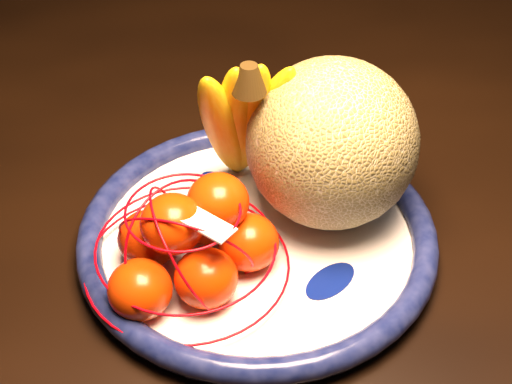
{
  "coord_description": "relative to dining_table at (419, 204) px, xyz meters",
  "views": [
    {
      "loc": [
        -0.39,
        -0.69,
        1.39
      ],
      "look_at": [
        -0.3,
        -0.08,
        0.86
      ],
      "focal_mm": 55.0,
      "sensor_mm": 36.0,
      "label": 1
    }
  ],
  "objects": [
    {
      "name": "banana_bunch",
      "position": [
        -0.24,
        -0.05,
        0.2
      ],
      "size": [
        0.14,
        0.13,
        0.2
      ],
      "rotation": [
        0.0,
        0.0,
        0.08
      ],
      "color": "gold",
      "rests_on": "fruit_bowl"
    },
    {
      "name": "cantaloupe",
      "position": [
        -0.15,
        -0.1,
        0.19
      ],
      "size": [
        0.18,
        0.18,
        0.18
      ],
      "primitive_type": "sphere",
      "color": "olive",
      "rests_on": "fruit_bowl"
    },
    {
      "name": "fruit_bowl",
      "position": [
        -0.23,
        -0.13,
        0.1
      ],
      "size": [
        0.38,
        0.38,
        0.03
      ],
      "rotation": [
        0.0,
        0.0,
        0.03
      ],
      "color": "white",
      "rests_on": "dining_table"
    },
    {
      "name": "mandarin_bag",
      "position": [
        -0.31,
        -0.17,
        0.14
      ],
      "size": [
        0.26,
        0.26,
        0.13
      ],
      "rotation": [
        0.0,
        0.0,
        0.27
      ],
      "color": "#F93009",
      "rests_on": "fruit_bowl"
    },
    {
      "name": "dining_table",
      "position": [
        0.0,
        0.0,
        0.0
      ],
      "size": [
        1.61,
        1.01,
        0.79
      ],
      "rotation": [
        0.0,
        0.0,
        -0.04
      ],
      "color": "black",
      "rests_on": "ground"
    },
    {
      "name": "price_tag",
      "position": [
        -0.3,
        -0.19,
        0.19
      ],
      "size": [
        0.07,
        0.07,
        0.01
      ],
      "primitive_type": "cube",
      "rotation": [
        -0.14,
        0.1,
        -0.72
      ],
      "color": "white",
      "rests_on": "mandarin_bag"
    }
  ]
}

